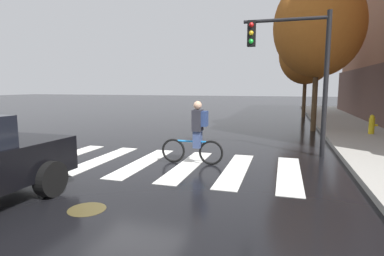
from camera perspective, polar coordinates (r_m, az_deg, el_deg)
ground_plane at (r=8.75m, az=-10.46°, el=-6.16°), size 120.00×120.00×0.00m
crosswalk_stripes at (r=8.92m, az=-12.71°, el=-5.90°), size 9.47×3.34×0.01m
manhole_cover at (r=5.72m, az=-18.74°, el=-13.94°), size 0.64×0.64×0.01m
cyclist at (r=8.23m, az=0.81°, el=-0.91°), size 1.71×0.37×1.69m
traffic_light_near at (r=9.80m, az=18.68°, el=11.89°), size 2.47×0.28×4.20m
fire_hydrant at (r=14.57m, az=30.15°, el=0.56°), size 0.33×0.22×0.78m
street_tree_near at (r=15.64m, az=22.20°, el=16.91°), size 3.94×3.94×7.01m
street_tree_mid at (r=22.29m, az=20.26°, el=12.71°), size 3.51×3.51×6.24m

